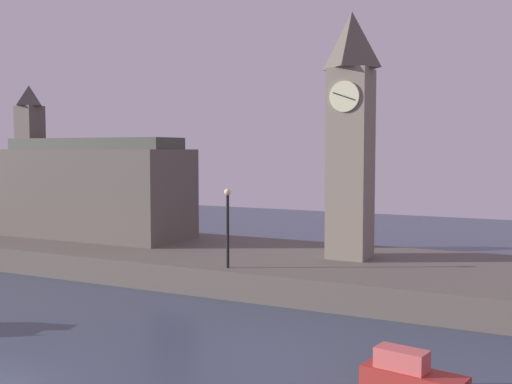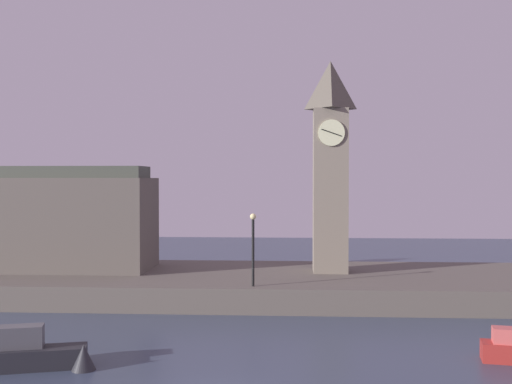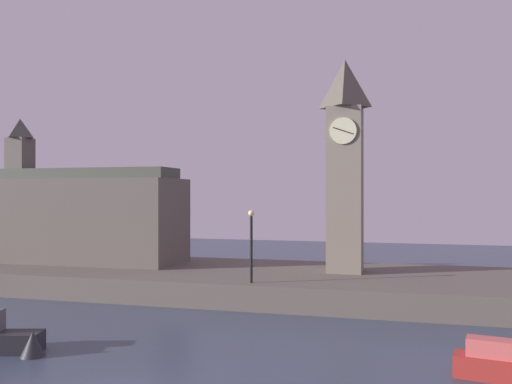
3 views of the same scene
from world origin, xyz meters
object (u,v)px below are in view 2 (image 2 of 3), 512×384
Objects in this scene: streetlamp at (253,241)px; boat_barge_dark at (34,354)px; clock_tower at (330,163)px; parliament_hall at (45,218)px.

streetlamp is 0.79× the size of boat_barge_dark.
clock_tower is 8.89m from streetlamp.
parliament_hall is at bearing 157.48° from streetlamp.
parliament_hall is 19.08m from boat_barge_dark.
clock_tower is 0.99× the size of parliament_hall.
clock_tower is 3.33× the size of streetlamp.
boat_barge_dark is (-8.18, -11.18, -3.48)m from streetlamp.
boat_barge_dark is at bearing -126.19° from streetlamp.
boat_barge_dark is (6.67, -17.34, -4.38)m from parliament_hall.
boat_barge_dark is at bearing -68.96° from parliament_hall.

